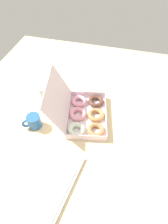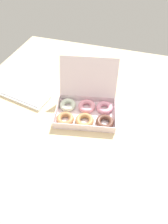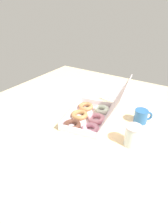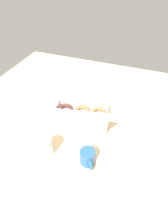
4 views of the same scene
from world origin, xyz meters
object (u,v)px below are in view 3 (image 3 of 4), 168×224
Objects in this scene: coffee_mug at (141,116)px; glass_jar at (133,136)px; donut_box at (91,115)px; keyboard at (122,92)px.

glass_jar is (24.34, 2.31, 1.49)cm from coffee_mug.
donut_box reaches higher than keyboard.
donut_box is 3.56× the size of glass_jar.
donut_box is at bearing -2.91° from keyboard.
keyboard is at bearing 177.09° from donut_box.
glass_jar is at bearing 74.10° from donut_box.
glass_jar reaches higher than keyboard.
glass_jar reaches higher than coffee_mug.
coffee_mug is 0.91× the size of glass_jar.
coffee_mug is at bearing 117.54° from donut_box.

